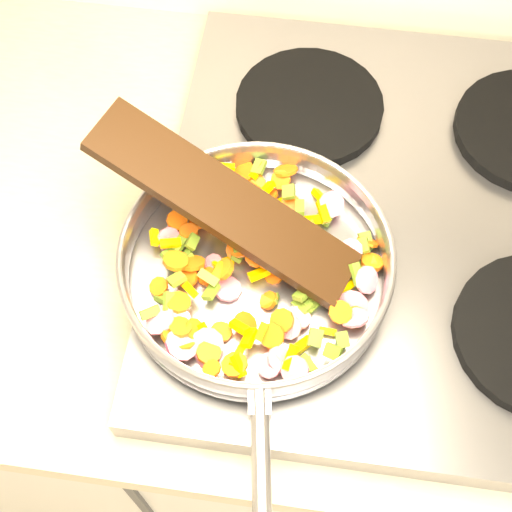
# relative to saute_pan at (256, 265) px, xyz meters

# --- Properties ---
(cooktop) EXTENTS (0.60, 0.60, 0.04)m
(cooktop) POSITION_rel_saute_pan_xyz_m (0.17, 0.12, -0.06)
(cooktop) COLOR #939399
(cooktop) RESTS_ON counter_top
(grate_fl) EXTENTS (0.19, 0.19, 0.02)m
(grate_fl) POSITION_rel_saute_pan_xyz_m (0.03, -0.02, -0.04)
(grate_fl) COLOR black
(grate_fl) RESTS_ON cooktop
(grate_bl) EXTENTS (0.19, 0.19, 0.02)m
(grate_bl) POSITION_rel_saute_pan_xyz_m (0.03, 0.26, -0.04)
(grate_bl) COLOR black
(grate_bl) RESTS_ON cooktop
(saute_pan) EXTENTS (0.33, 0.50, 0.05)m
(saute_pan) POSITION_rel_saute_pan_xyz_m (0.00, 0.00, 0.00)
(saute_pan) COLOR #9E9EA5
(saute_pan) RESTS_ON grate_fl
(vegetable_heap) EXTENTS (0.27, 0.28, 0.05)m
(vegetable_heap) POSITION_rel_saute_pan_xyz_m (0.00, -0.00, -0.01)
(vegetable_heap) COLOR #D71446
(vegetable_heap) RESTS_ON saute_pan
(wooden_spatula) EXTENTS (0.31, 0.17, 0.11)m
(wooden_spatula) POSITION_rel_saute_pan_xyz_m (-0.04, 0.05, 0.04)
(wooden_spatula) COLOR black
(wooden_spatula) RESTS_ON saute_pan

